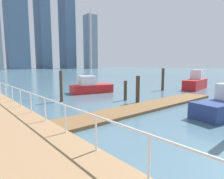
# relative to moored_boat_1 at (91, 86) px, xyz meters

# --- Properties ---
(ground_plane) EXTENTS (300.00, 300.00, 0.00)m
(ground_plane) POSITION_rel_moored_boat_1_xyz_m (-4.82, 4.28, -0.70)
(ground_plane) COLOR #476675
(floating_dock) EXTENTS (14.67, 2.00, 0.18)m
(floating_dock) POSITION_rel_moored_boat_1_xyz_m (-0.99, -8.40, -0.61)
(floating_dock) COLOR brown
(floating_dock) RESTS_ON ground_plane
(boardwalk_railing) EXTENTS (0.06, 25.68, 1.08)m
(boardwalk_railing) POSITION_rel_moored_boat_1_xyz_m (-7.97, -7.13, 0.56)
(boardwalk_railing) COLOR white
(boardwalk_railing) RESTS_ON boardwalk
(dock_piling_0) EXTENTS (0.31, 0.31, 2.09)m
(dock_piling_0) POSITION_rel_moored_boat_1_xyz_m (-0.18, -6.76, 0.35)
(dock_piling_0) COLOR #473826
(dock_piling_0) RESTS_ON ground_plane
(dock_piling_2) EXTENTS (0.31, 0.31, 2.52)m
(dock_piling_2) POSITION_rel_moored_boat_1_xyz_m (7.32, -3.88, 0.57)
(dock_piling_2) COLOR #473826
(dock_piling_2) RESTS_ON ground_plane
(dock_piling_3) EXTENTS (0.24, 0.24, 2.48)m
(dock_piling_3) POSITION_rel_moored_boat_1_xyz_m (-4.48, -2.47, 0.54)
(dock_piling_3) COLOR #473826
(dock_piling_3) RESTS_ON ground_plane
(dock_piling_5) EXTENTS (0.26, 0.26, 1.63)m
(dock_piling_5) POSITION_rel_moored_boat_1_xyz_m (-0.19, -5.41, 0.12)
(dock_piling_5) COLOR #473826
(dock_piling_5) RESTS_ON ground_plane
(moored_boat_1) EXTENTS (4.57, 2.69, 8.52)m
(moored_boat_1) POSITION_rel_moored_boat_1_xyz_m (0.00, 0.00, 0.00)
(moored_boat_1) COLOR red
(moored_boat_1) RESTS_ON ground_plane
(moored_boat_3) EXTENTS (5.22, 2.39, 2.32)m
(moored_boat_3) POSITION_rel_moored_boat_1_xyz_m (11.41, -5.76, 0.12)
(moored_boat_3) COLOR red
(moored_boat_3) RESTS_ON ground_plane
(skyline_tower_3) EXTENTS (12.97, 10.98, 84.70)m
(skyline_tower_3) POSITION_rel_moored_boat_1_xyz_m (22.87, 115.53, 41.65)
(skyline_tower_3) COLOR slate
(skyline_tower_3) RESTS_ON ground_plane
(skyline_tower_4) EXTENTS (7.88, 12.23, 85.70)m
(skyline_tower_4) POSITION_rel_moored_boat_1_xyz_m (41.51, 121.11, 42.15)
(skyline_tower_4) COLOR slate
(skyline_tower_4) RESTS_ON ground_plane
(skyline_tower_5) EXTENTS (8.85, 14.22, 67.06)m
(skyline_tower_5) POSITION_rel_moored_boat_1_xyz_m (59.48, 118.91, 32.83)
(skyline_tower_5) COLOR slate
(skyline_tower_5) RESTS_ON ground_plane
(skyline_tower_6) EXTENTS (8.18, 8.60, 39.60)m
(skyline_tower_6) POSITION_rel_moored_boat_1_xyz_m (72.00, 105.90, 19.11)
(skyline_tower_6) COLOR gray
(skyline_tower_6) RESTS_ON ground_plane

